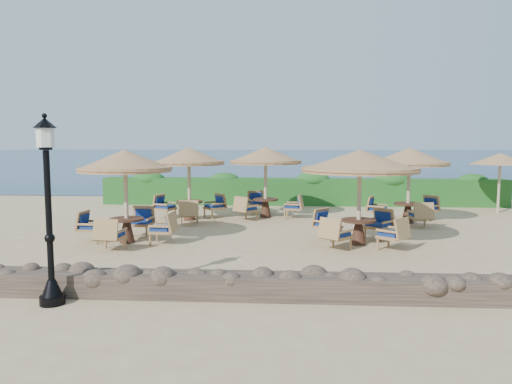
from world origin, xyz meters
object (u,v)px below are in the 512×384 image
cafe_set_0 (126,181)px  cafe_set_4 (409,169)px  cafe_set_1 (360,176)px  cafe_set_2 (189,169)px  lamp_post (49,218)px  cafe_set_3 (266,167)px  extra_parasol (500,159)px

cafe_set_0 → cafe_set_4: (8.81, 4.01, 0.12)m
cafe_set_1 → cafe_set_2: 6.80m
lamp_post → cafe_set_1: (6.17, 5.54, 0.38)m
cafe_set_1 → cafe_set_3: 5.55m
cafe_set_0 → cafe_set_3: (3.73, 4.98, 0.12)m
cafe_set_1 → cafe_set_4: (2.25, 3.80, -0.03)m
cafe_set_4 → cafe_set_0: bearing=-155.5°
lamp_post → cafe_set_4: bearing=48.0°
lamp_post → extra_parasol: size_ratio=1.38×
extra_parasol → cafe_set_1: cafe_set_1 is taller
cafe_set_3 → cafe_set_2: bearing=-162.3°
cafe_set_0 → cafe_set_1: same height
extra_parasol → cafe_set_1: size_ratio=0.73×
cafe_set_1 → cafe_set_4: size_ratio=1.17×
cafe_set_2 → cafe_set_4: 7.82m
lamp_post → extra_parasol: lamp_post is taller
lamp_post → cafe_set_0: lamp_post is taller
extra_parasol → cafe_set_3: (-9.26, -1.69, -0.28)m
extra_parasol → cafe_set_2: cafe_set_2 is taller
lamp_post → cafe_set_2: (0.60, 9.44, 0.31)m
extra_parasol → cafe_set_3: bearing=-169.7°
cafe_set_3 → cafe_set_4: same height
extra_parasol → cafe_set_2: (-12.00, -2.56, -0.31)m
cafe_set_3 → cafe_set_4: 5.17m
cafe_set_2 → cafe_set_0: bearing=-103.5°
extra_parasol → cafe_set_1: (-6.43, -6.46, -0.24)m
lamp_post → cafe_set_4: lamp_post is taller
cafe_set_2 → cafe_set_3: (2.74, 0.87, 0.03)m
extra_parasol → cafe_set_4: bearing=-147.6°
extra_parasol → cafe_set_0: size_ratio=0.84×
extra_parasol → cafe_set_0: bearing=-152.8°
cafe_set_0 → cafe_set_2: same height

